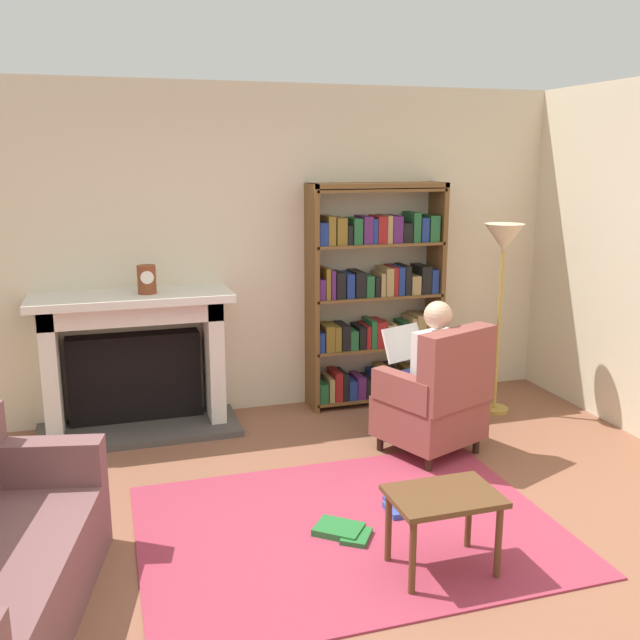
{
  "coord_description": "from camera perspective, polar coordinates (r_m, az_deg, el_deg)",
  "views": [
    {
      "loc": [
        -1.26,
        -3.24,
        2.12
      ],
      "look_at": [
        0.1,
        1.2,
        1.05
      ],
      "focal_mm": 39.78,
      "sensor_mm": 36.0,
      "label": 1
    }
  ],
  "objects": [
    {
      "name": "ground",
      "position": [
        4.07,
        3.82,
        -18.44
      ],
      "size": [
        14.0,
        14.0,
        0.0
      ],
      "primitive_type": "plane",
      "color": "brown"
    },
    {
      "name": "back_wall",
      "position": [
        5.97,
        -4.75,
        5.53
      ],
      "size": [
        5.6,
        0.1,
        2.7
      ],
      "primitive_type": "cube",
      "color": "beige",
      "rests_on": "ground"
    },
    {
      "name": "side_wall_right",
      "position": [
        6.0,
        23.88,
        4.5
      ],
      "size": [
        0.1,
        5.2,
        2.7
      ],
      "primitive_type": "cube",
      "color": "beige",
      "rests_on": "ground"
    },
    {
      "name": "area_rug",
      "position": [
        4.31,
        2.34,
        -16.41
      ],
      "size": [
        2.4,
        1.8,
        0.01
      ],
      "primitive_type": "cube",
      "color": "#A13349",
      "rests_on": "ground"
    },
    {
      "name": "fireplace",
      "position": [
        5.75,
        -14.69,
        -2.94
      ],
      "size": [
        1.55,
        0.64,
        1.11
      ],
      "color": "#4C4742",
      "rests_on": "ground"
    },
    {
      "name": "mantel_clock",
      "position": [
        5.52,
        -13.77,
        3.19
      ],
      "size": [
        0.14,
        0.14,
        0.22
      ],
      "color": "brown",
      "rests_on": "fireplace"
    },
    {
      "name": "bookshelf",
      "position": [
        6.11,
        4.52,
        1.76
      ],
      "size": [
        1.18,
        0.32,
        1.91
      ],
      "color": "brown",
      "rests_on": "ground"
    },
    {
      "name": "armchair_reading",
      "position": [
        5.18,
        9.36,
        -6.29
      ],
      "size": [
        0.83,
        0.81,
        0.97
      ],
      "rotation": [
        0.0,
        0.0,
        3.53
      ],
      "color": "#331E14",
      "rests_on": "ground"
    },
    {
      "name": "seated_reader",
      "position": [
        5.2,
        8.48,
        -3.93
      ],
      "size": [
        0.5,
        0.59,
        1.14
      ],
      "rotation": [
        0.0,
        0.0,
        3.53
      ],
      "color": "white",
      "rests_on": "ground"
    },
    {
      "name": "side_table",
      "position": [
        3.82,
        9.9,
        -14.5
      ],
      "size": [
        0.56,
        0.39,
        0.44
      ],
      "color": "brown",
      "rests_on": "ground"
    },
    {
      "name": "scattered_books",
      "position": [
        4.36,
        4.11,
        -15.75
      ],
      "size": [
        0.77,
        0.52,
        0.04
      ],
      "color": "#267233",
      "rests_on": "area_rug"
    },
    {
      "name": "floor_lamp",
      "position": [
        5.98,
        14.5,
        5.15
      ],
      "size": [
        0.32,
        0.32,
        1.59
      ],
      "color": "#B7933F",
      "rests_on": "ground"
    }
  ]
}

